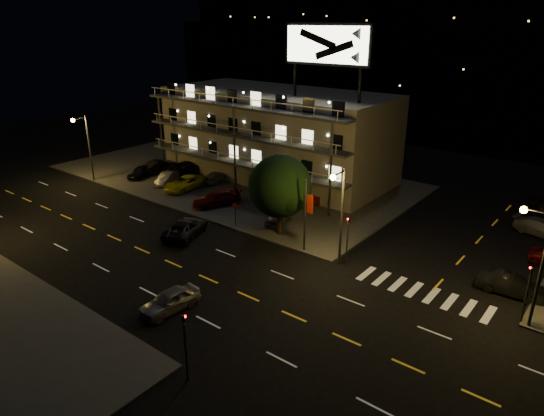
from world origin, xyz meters
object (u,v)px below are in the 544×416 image
Objects in this scene: lot_car_7 at (216,177)px; road_car_west at (186,228)px; tree at (280,188)px; side_car_0 at (511,285)px; lot_car_2 at (185,183)px; lot_car_4 at (279,215)px; road_car_east at (170,301)px.

road_car_west is (8.54, -12.69, -0.02)m from lot_car_7.
tree reaches higher than side_car_0.
lot_car_4 is at bearing -6.73° from lot_car_2.
road_car_west is at bearing -44.90° from lot_car_2.
tree is at bearing 92.45° from side_car_0.
road_car_west is (-8.23, 8.94, 0.01)m from road_car_east.
lot_car_2 is at bearing 140.30° from road_car_east.
side_car_0 is (35.16, -1.00, -0.16)m from lot_car_2.
side_car_0 is at bearing 162.45° from lot_car_7.
road_car_east is (17.63, -17.43, -0.16)m from lot_car_2.
lot_car_2 is (-15.92, 3.04, -3.61)m from tree.
lot_car_2 is 12.66m from road_car_west.
tree reaches higher than lot_car_2.
lot_car_4 is at bearing -144.16° from road_car_west.
road_car_west is at bearing 102.61° from side_car_0.
lot_car_2 is 1.19× the size of side_car_0.
road_car_east is (1.70, -14.39, -3.77)m from tree.
road_car_east reaches higher than lot_car_7.
lot_car_4 is (14.35, -0.98, -0.03)m from lot_car_2.
tree is at bearing 145.41° from lot_car_7.
side_car_0 is at bearing 175.44° from road_car_west.
lot_car_4 reaches higher than road_car_east.
lot_car_7 is 34.69m from side_car_0.
lot_car_2 is at bearing 84.77° from side_car_0.
lot_car_4 is 16.77m from road_car_east.
lot_car_2 is at bearing 160.99° from lot_car_4.
lot_car_4 is 8.99m from road_car_west.
tree reaches higher than road_car_west.
side_car_0 is (34.30, -5.20, -0.03)m from lot_car_7.
tree is 1.37× the size of lot_car_2.
side_car_0 is 26.82m from road_car_west.
tree is at bearing 101.73° from road_car_east.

